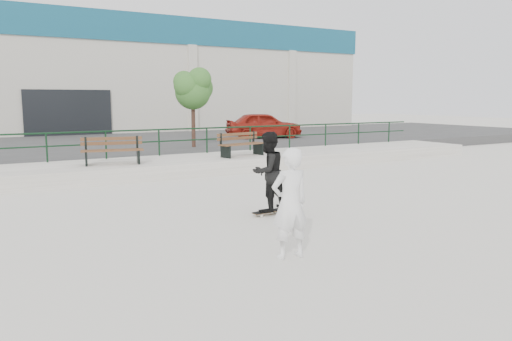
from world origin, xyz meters
TOP-DOWN VIEW (x-y plane):
  - ground at (0.00, 0.00)m, footprint 120.00×120.00m
  - ledge at (0.00, 9.50)m, footprint 30.00×3.00m
  - parking_strip at (0.00, 18.00)m, footprint 60.00×14.00m
  - railing at (-0.00, 10.80)m, footprint 28.00×0.06m
  - commercial_building at (-0.00, 31.99)m, footprint 44.20×16.33m
  - bench_left at (-1.19, 9.17)m, footprint 2.07×0.98m
  - bench_right at (3.66, 9.11)m, footprint 2.03×0.96m
  - tree at (3.56, 13.41)m, footprint 1.99×1.77m
  - red_car at (9.00, 16.34)m, footprint 4.51×2.86m
  - skateboard at (0.58, 2.15)m, footprint 0.80×0.28m
  - standing_skater at (0.58, 2.15)m, footprint 1.04×0.90m
  - seated_skater at (-0.74, -0.72)m, footprint 0.70×0.48m

SIDE VIEW (x-z plane):
  - ground at x=0.00m, z-range 0.00..0.00m
  - skateboard at x=0.58m, z-range 0.03..0.12m
  - ledge at x=0.00m, z-range 0.00..0.50m
  - parking_strip at x=0.00m, z-range 0.00..0.50m
  - seated_skater at x=-0.74m, z-range 0.00..1.88m
  - bench_right at x=3.66m, z-range 0.50..1.40m
  - bench_left at x=-1.19m, z-range 0.50..1.41m
  - standing_skater at x=0.58m, z-range 0.09..1.93m
  - red_car at x=9.00m, z-range 0.50..1.93m
  - railing at x=0.00m, z-range 0.73..1.76m
  - tree at x=3.56m, z-range 1.38..4.92m
  - commercial_building at x=0.00m, z-range 0.58..8.58m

